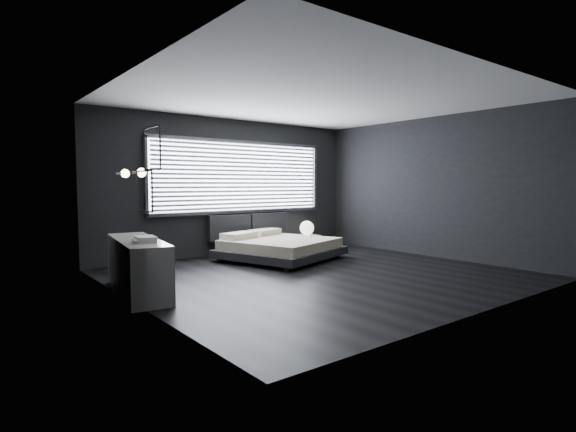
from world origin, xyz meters
TOP-DOWN VIEW (x-y plane):
  - room at (0.00, 0.00)m, footprint 6.04×6.00m
  - window at (0.20, 2.70)m, footprint 4.14×0.09m
  - headboard at (0.36, 2.64)m, footprint 1.96×0.16m
  - sconce_near at (-2.88, 0.05)m, footprint 0.18×0.11m
  - sconce_far at (-2.88, 0.65)m, footprint 0.18×0.11m
  - wall_art_upper at (-2.98, -0.55)m, footprint 0.01×0.48m
  - wall_art_lower at (-2.98, -0.30)m, footprint 0.01×0.48m
  - bed at (0.35, 1.59)m, footprint 2.48×2.42m
  - nightstand at (1.73, 2.39)m, footprint 0.58×0.51m
  - orb_lamp at (1.72, 2.36)m, footprint 0.32×0.32m
  - dresser at (-2.78, 0.53)m, footprint 0.79×1.88m
  - book_stack at (-2.80, 0.19)m, footprint 0.36×0.42m

SIDE VIEW (x-z plane):
  - nightstand at x=1.73m, z-range 0.00..0.31m
  - bed at x=0.35m, z-range -0.02..0.50m
  - dresser at x=-2.78m, z-range 0.00..0.73m
  - orb_lamp at x=1.72m, z-range 0.31..0.63m
  - headboard at x=0.36m, z-range 0.31..0.83m
  - book_stack at x=-2.80m, z-range 0.73..0.80m
  - wall_art_lower at x=-2.98m, z-range 1.14..1.62m
  - room at x=0.00m, z-range 0.00..2.80m
  - sconce_near at x=-2.88m, z-range 1.55..1.66m
  - sconce_far at x=-2.88m, z-range 1.55..1.66m
  - window at x=0.20m, z-range 0.85..2.37m
  - wall_art_upper at x=-2.98m, z-range 1.61..2.09m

